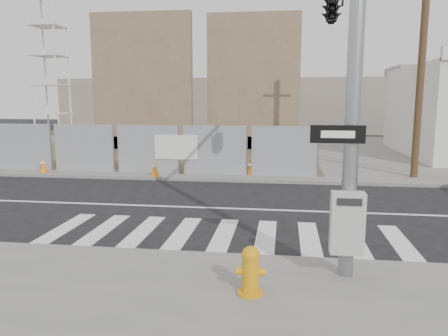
# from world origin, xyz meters

# --- Properties ---
(ground) EXTENTS (100.00, 100.00, 0.00)m
(ground) POSITION_xyz_m (0.00, 0.00, 0.00)
(ground) COLOR black
(ground) RESTS_ON ground
(sidewalk_far) EXTENTS (50.00, 20.00, 0.12)m
(sidewalk_far) POSITION_xyz_m (0.00, 14.00, 0.06)
(sidewalk_far) COLOR slate
(sidewalk_far) RESTS_ON ground
(signal_pole) EXTENTS (0.96, 5.87, 7.00)m
(signal_pole) POSITION_xyz_m (2.49, -2.05, 4.78)
(signal_pole) COLOR gray
(signal_pole) RESTS_ON sidewalk_near
(chain_link_fence) EXTENTS (24.60, 0.04, 2.00)m
(chain_link_fence) POSITION_xyz_m (-10.00, 5.00, 1.12)
(chain_link_fence) COLOR gray
(chain_link_fence) RESTS_ON sidewalk_far
(concrete_wall_left) EXTENTS (6.00, 1.30, 8.00)m
(concrete_wall_left) POSITION_xyz_m (-7.00, 13.08, 3.38)
(concrete_wall_left) COLOR brown
(concrete_wall_left) RESTS_ON sidewalk_far
(concrete_wall_right) EXTENTS (5.50, 1.30, 8.00)m
(concrete_wall_right) POSITION_xyz_m (-0.50, 14.08, 3.38)
(concrete_wall_right) COLOR brown
(concrete_wall_right) RESTS_ON sidewalk_far
(crane_tower) EXTENTS (2.60, 2.60, 18.15)m
(crane_tower) POSITION_xyz_m (-15.00, 17.00, 9.02)
(crane_tower) COLOR slate
(crane_tower) RESTS_ON sidewalk_far
(utility_pole_right) EXTENTS (1.60, 0.28, 10.00)m
(utility_pole_right) POSITION_xyz_m (6.50, 5.50, 5.20)
(utility_pole_right) COLOR #503C25
(utility_pole_right) RESTS_ON sidewalk_far
(fire_hydrant) EXTENTS (0.50, 0.48, 0.79)m
(fire_hydrant) POSITION_xyz_m (0.89, -5.81, 0.51)
(fire_hydrant) COLOR orange
(fire_hydrant) RESTS_ON sidewalk_near
(traffic_cone_b) EXTENTS (0.37, 0.37, 0.62)m
(traffic_cone_b) POSITION_xyz_m (-8.68, 4.60, 0.42)
(traffic_cone_b) COLOR orange
(traffic_cone_b) RESTS_ON sidewalk_far
(traffic_cone_c) EXTENTS (0.39, 0.39, 0.65)m
(traffic_cone_c) POSITION_xyz_m (-3.69, 4.22, 0.44)
(traffic_cone_c) COLOR orange
(traffic_cone_c) RESTS_ON sidewalk_far
(traffic_cone_d) EXTENTS (0.40, 0.40, 0.64)m
(traffic_cone_d) POSITION_xyz_m (0.05, 5.15, 0.43)
(traffic_cone_d) COLOR orange
(traffic_cone_d) RESTS_ON sidewalk_far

